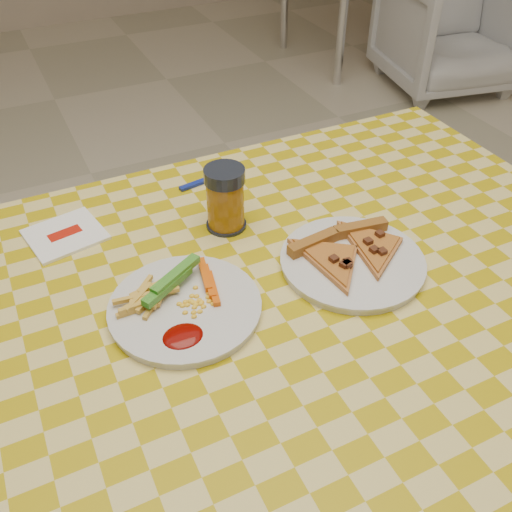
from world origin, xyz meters
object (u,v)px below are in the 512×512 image
object	(u,v)px
plate_left	(185,308)
bg_chair	(452,26)
table	(265,325)
plate_right	(352,263)
drink_glass	(225,199)

from	to	relation	value
plate_left	bg_chair	size ratio (longest dim) A/B	0.33
table	plate_right	world-z (taller)	plate_right
drink_glass	table	bearing A→B (deg)	-94.53
plate_left	plate_right	world-z (taller)	same
plate_right	drink_glass	xyz separation A→B (m)	(-0.14, 0.19, 0.05)
table	drink_glass	bearing A→B (deg)	85.47
plate_right	bg_chair	world-z (taller)	plate_right
table	bg_chair	xyz separation A→B (m)	(2.09, 1.87, -0.34)
table	drink_glass	distance (m)	0.23
table	plate_right	size ratio (longest dim) A/B	5.46
table	drink_glass	size ratio (longest dim) A/B	10.88
table	bg_chair	world-z (taller)	table
bg_chair	drink_glass	bearing A→B (deg)	-130.09
drink_glass	bg_chair	world-z (taller)	drink_glass
plate_right	plate_left	bearing A→B (deg)	176.17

